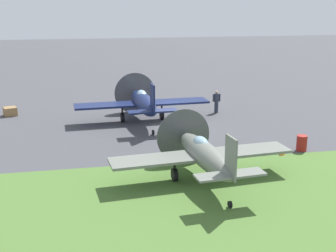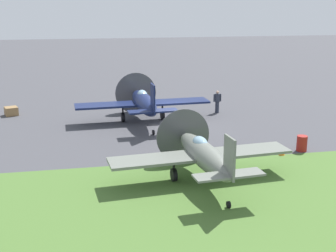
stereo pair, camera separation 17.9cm
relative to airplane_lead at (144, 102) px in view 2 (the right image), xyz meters
name	(u,v)px [view 2 (the right image)]	position (x,y,z in m)	size (l,w,h in m)	color
ground_plane	(174,126)	(1.88, -1.46, -1.45)	(160.00, 160.00, 0.00)	#424247
grass_verge	(233,203)	(1.88, -14.10, -1.44)	(120.00, 11.00, 0.01)	#476B2D
airplane_lead	(144,102)	(0.00, 0.00, 0.00)	(9.68, 7.67, 3.45)	#141E47
airplane_wingman	(203,154)	(1.26, -11.40, -0.11)	(9.02, 7.14, 3.20)	slate
ground_crew_chief	(217,101)	(5.96, 1.62, -0.53)	(0.63, 0.38, 1.73)	#2D3342
fuel_drum	(302,143)	(8.03, -8.19, -1.00)	(0.60, 0.60, 0.90)	maroon
supply_crate	(11,111)	(-9.61, 3.81, -1.13)	(0.90, 0.90, 0.64)	olive
runway_marker_cone	(282,151)	(6.61, -8.63, -1.23)	(0.36, 0.36, 0.44)	orange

